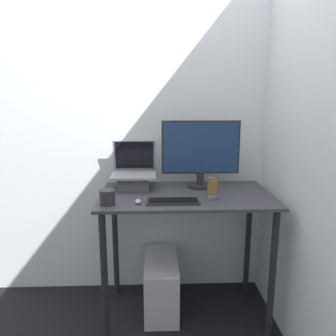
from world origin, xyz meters
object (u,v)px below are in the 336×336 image
object	(u,v)px
monitor	(201,154)
keyboard	(173,201)
mouse	(138,201)
cell_phone	(213,192)
laptop	(134,176)
computer_tower	(161,285)

from	to	relation	value
monitor	keyboard	bearing A→B (deg)	-121.62
mouse	cell_phone	xyz separation A→B (m)	(0.47, 0.07, 0.03)
laptop	keyboard	world-z (taller)	laptop
laptop	monitor	world-z (taller)	monitor
laptop	monitor	bearing A→B (deg)	0.51
monitor	mouse	size ratio (longest dim) A/B	9.01
monitor	computer_tower	distance (m)	1.01
laptop	computer_tower	size ratio (longest dim) A/B	0.67
keyboard	mouse	world-z (taller)	mouse
monitor	cell_phone	size ratio (longest dim) A/B	3.85
mouse	monitor	bearing A→B (deg)	40.24
keyboard	mouse	size ratio (longest dim) A/B	5.33
keyboard	mouse	xyz separation A→B (m)	(-0.21, -0.01, 0.01)
computer_tower	cell_phone	bearing A→B (deg)	-28.65
cell_phone	computer_tower	world-z (taller)	cell_phone
keyboard	computer_tower	bearing A→B (deg)	106.74
keyboard	mouse	bearing A→B (deg)	-176.11
laptop	cell_phone	world-z (taller)	laptop
cell_phone	computer_tower	xyz separation A→B (m)	(-0.33, 0.18, -0.76)
keyboard	mouse	distance (m)	0.22
keyboard	cell_phone	distance (m)	0.27
laptop	cell_phone	distance (m)	0.60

